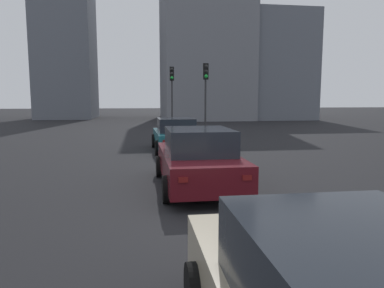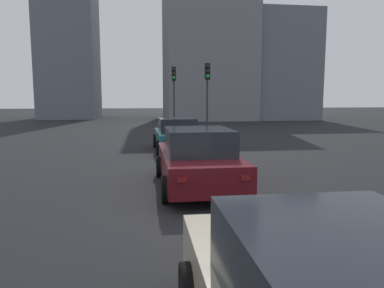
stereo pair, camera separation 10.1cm
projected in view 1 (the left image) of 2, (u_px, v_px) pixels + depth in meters
name	position (u px, v px, depth m)	size (l,w,h in m)	color
ground_plane	(210.00, 212.00, 7.85)	(160.00, 160.00, 0.20)	black
car_teal_lead	(175.00, 135.00, 16.26)	(4.18, 2.06, 1.50)	#19606B
car_maroon_second	(198.00, 159.00, 9.58)	(4.56, 2.11, 1.60)	#510F16
traffic_light_near_left	(172.00, 86.00, 23.56)	(0.32, 0.30, 4.43)	#2D2D30
traffic_light_near_right	(206.00, 85.00, 20.13)	(0.32, 0.28, 4.33)	#2D2D30
building_facade_left	(268.00, 69.00, 43.38)	(11.87, 7.67, 11.91)	slate
building_facade_center	(203.00, 43.00, 41.62)	(12.10, 9.46, 17.63)	slate
building_facade_right	(66.00, 52.00, 42.66)	(8.33, 6.31, 15.79)	slate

